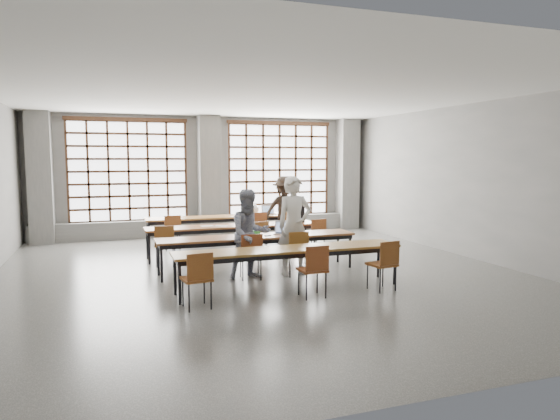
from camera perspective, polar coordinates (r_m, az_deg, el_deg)
The scene contains 39 objects.
floor at distance 9.97m, azimuth -2.24°, elevation -7.25°, with size 11.00×11.00×0.00m, color #4B4B49.
ceiling at distance 9.78m, azimuth -2.33°, elevation 13.14°, with size 11.00×11.00×0.00m, color silver.
wall_back at distance 15.06m, azimuth -8.31°, elevation 3.91°, with size 10.00×10.00×0.00m, color #626260.
wall_front at distance 4.74m, azimuth 17.18°, elevation -0.74°, with size 10.00×10.00×0.00m, color #626260.
wall_right at distance 12.13m, azimuth 21.00°, elevation 3.08°, with size 11.00×11.00×0.00m, color #626260.
column_left at distance 14.63m, azimuth -25.72°, elevation 3.32°, with size 0.60×0.55×3.50m, color #5B5B58.
column_mid at distance 14.79m, azimuth -8.11°, elevation 3.87°, with size 0.60×0.55×3.50m, color #5B5B58.
column_right at distance 16.25m, azimuth 7.71°, elevation 4.06°, with size 0.60×0.55×3.50m, color #5B5B58.
window_left at distance 14.73m, azimuth -16.92°, elevation 4.25°, with size 3.32×0.12×3.00m.
window_right at distance 15.56m, azimuth -0.07°, elevation 4.59°, with size 3.32×0.12×3.00m.
sill_ledge at distance 15.00m, azimuth -8.08°, elevation -1.85°, with size 9.80×0.35×0.50m, color #5B5B58.
desk_row_a at distance 13.40m, azimuth -6.63°, elevation -0.98°, with size 4.00×0.70×0.73m.
desk_row_b at distance 11.61m, azimuth -5.36°, elevation -2.05°, with size 4.00×0.70×0.73m.
desk_row_c at distance 10.02m, azimuth -2.58°, elevation -3.30°, with size 4.00×0.70×0.73m.
desk_row_d at distance 8.64m, azimuth 1.07°, elevation -4.80°, with size 4.00×0.70×0.73m.
chair_back_left at distance 12.58m, azimuth -12.23°, elevation -2.12°, with size 0.44×0.45×0.88m.
chair_back_mid at distance 13.01m, azimuth -2.55°, elevation -1.72°, with size 0.46×0.46×0.88m.
chair_back_right at distance 13.26m, azimuth 0.76°, elevation -1.58°, with size 0.45×0.45×0.88m.
chair_mid_left at distance 10.74m, azimuth -12.99°, elevation -3.52°, with size 0.50×0.51×0.88m.
chair_mid_centre at distance 11.13m, azimuth -2.50°, elevation -3.04°, with size 0.50×0.51×0.88m.
chair_mid_right at distance 11.60m, azimuth 4.13°, elevation -2.68°, with size 0.48×0.49×0.88m.
chair_front_left at distance 9.36m, azimuth -3.32°, elevation -4.76°, with size 0.47×0.48×0.88m.
chair_front_right at distance 9.64m, azimuth 1.91°, elevation -4.44°, with size 0.42×0.43×0.88m.
chair_near_left at distance 7.65m, azimuth -9.35°, elevation -7.29°, with size 0.47×0.47×0.88m.
chair_near_mid at distance 8.17m, azimuth 3.93°, elevation -6.37°, with size 0.43×0.43×0.88m.
chair_near_right at distance 8.75m, azimuth 11.90°, elevation -5.65°, with size 0.48×0.49×0.88m.
student_male at distance 9.70m, azimuth 1.65°, elevation -1.82°, with size 0.70×0.46×1.93m, color silver.
student_female at distance 9.44m, azimuth -3.48°, elevation -2.77°, with size 0.82×0.64×1.69m, color #182248.
student_back at distance 13.33m, azimuth 0.56°, elevation 0.03°, with size 1.16×0.67×1.79m, color black.
laptop_front at distance 10.27m, azimuth 0.35°, elevation -2.35°, with size 0.46×0.44×0.26m.
laptop_back at distance 13.84m, azimuth -1.29°, elevation -0.19°, with size 0.39×0.34×0.26m.
mouse at distance 10.29m, azimuth 2.53°, elevation -2.58°, with size 0.10×0.06×0.04m, color white.
green_box at distance 10.07m, azimuth -2.99°, elevation -2.63°, with size 0.25×0.09×0.09m, color green.
phone at distance 9.97m, azimuth -1.43°, elevation -2.93°, with size 0.13×0.06×0.01m, color black.
paper_sheet_a at distance 11.52m, azimuth -8.33°, elevation -1.81°, with size 0.30×0.21×0.00m, color white.
paper_sheet_b at distance 11.48m, azimuth -6.76°, elevation -1.81°, with size 0.30×0.21×0.00m, color silver.
backpack at distance 12.09m, azimuth 1.96°, elevation -0.43°, with size 0.32×0.20×0.40m, color black.
plastic_bag at distance 13.64m, azimuth -2.99°, elevation 0.06°, with size 0.26×0.21×0.29m, color white.
red_pouch at distance 7.73m, azimuth -9.52°, elevation -7.42°, with size 0.20×0.08×0.06m, color #A11319.
Camera 1 is at (-2.78, -9.30, 2.28)m, focal length 32.00 mm.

